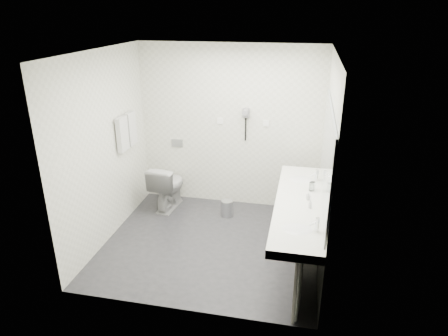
# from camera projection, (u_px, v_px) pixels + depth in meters

# --- Properties ---
(floor) EXTENTS (2.80, 2.80, 0.00)m
(floor) POSITION_uv_depth(u_px,v_px,m) (211.00, 243.00, 5.42)
(floor) COLOR #2A2A2E
(floor) RESTS_ON ground
(ceiling) EXTENTS (2.80, 2.80, 0.00)m
(ceiling) POSITION_uv_depth(u_px,v_px,m) (208.00, 51.00, 4.48)
(ceiling) COLOR white
(ceiling) RESTS_ON wall_back
(wall_back) EXTENTS (2.80, 0.00, 2.80)m
(wall_back) POSITION_uv_depth(u_px,v_px,m) (230.00, 128.00, 6.13)
(wall_back) COLOR white
(wall_back) RESTS_ON floor
(wall_front) EXTENTS (2.80, 0.00, 2.80)m
(wall_front) POSITION_uv_depth(u_px,v_px,m) (177.00, 203.00, 3.77)
(wall_front) COLOR white
(wall_front) RESTS_ON floor
(wall_left) EXTENTS (0.00, 2.60, 2.60)m
(wall_left) POSITION_uv_depth(u_px,v_px,m) (105.00, 149.00, 5.22)
(wall_left) COLOR white
(wall_left) RESTS_ON floor
(wall_right) EXTENTS (0.00, 2.60, 2.60)m
(wall_right) POSITION_uv_depth(u_px,v_px,m) (326.00, 165.00, 4.68)
(wall_right) COLOR white
(wall_right) RESTS_ON floor
(vanity_counter) EXTENTS (0.55, 2.20, 0.10)m
(vanity_counter) POSITION_uv_depth(u_px,v_px,m) (299.00, 205.00, 4.72)
(vanity_counter) COLOR white
(vanity_counter) RESTS_ON floor
(vanity_panel) EXTENTS (0.03, 2.15, 0.75)m
(vanity_panel) POSITION_uv_depth(u_px,v_px,m) (299.00, 236.00, 4.87)
(vanity_panel) COLOR gray
(vanity_panel) RESTS_ON floor
(vanity_post_near) EXTENTS (0.06, 0.06, 0.75)m
(vanity_post_near) POSITION_uv_depth(u_px,v_px,m) (298.00, 292.00, 3.92)
(vanity_post_near) COLOR silver
(vanity_post_near) RESTS_ON floor
(vanity_post_far) EXTENTS (0.06, 0.06, 0.75)m
(vanity_post_far) POSITION_uv_depth(u_px,v_px,m) (303.00, 199.00, 5.81)
(vanity_post_far) COLOR silver
(vanity_post_far) RESTS_ON floor
(mirror) EXTENTS (0.02, 2.20, 1.05)m
(mirror) POSITION_uv_depth(u_px,v_px,m) (327.00, 155.00, 4.43)
(mirror) COLOR #B2BCC6
(mirror) RESTS_ON wall_right
(basin_near) EXTENTS (0.40, 0.31, 0.05)m
(basin_near) POSITION_uv_depth(u_px,v_px,m) (297.00, 230.00, 4.12)
(basin_near) COLOR white
(basin_near) RESTS_ON vanity_counter
(basin_far) EXTENTS (0.40, 0.31, 0.05)m
(basin_far) POSITION_uv_depth(u_px,v_px,m) (301.00, 180.00, 5.30)
(basin_far) COLOR white
(basin_far) RESTS_ON vanity_counter
(faucet_near) EXTENTS (0.04, 0.04, 0.15)m
(faucet_near) POSITION_uv_depth(u_px,v_px,m) (317.00, 225.00, 4.05)
(faucet_near) COLOR silver
(faucet_near) RESTS_ON vanity_counter
(faucet_far) EXTENTS (0.04, 0.04, 0.15)m
(faucet_far) POSITION_uv_depth(u_px,v_px,m) (317.00, 175.00, 5.23)
(faucet_far) COLOR silver
(faucet_far) RESTS_ON vanity_counter
(soap_bottle_a) EXTENTS (0.05, 0.05, 0.09)m
(soap_bottle_a) POSITION_uv_depth(u_px,v_px,m) (308.00, 196.00, 4.73)
(soap_bottle_a) COLOR silver
(soap_bottle_a) RESTS_ON vanity_counter
(soap_bottle_c) EXTENTS (0.05, 0.05, 0.10)m
(soap_bottle_c) POSITION_uv_depth(u_px,v_px,m) (310.00, 204.00, 4.53)
(soap_bottle_c) COLOR silver
(soap_bottle_c) RESTS_ON vanity_counter
(glass_left) EXTENTS (0.07, 0.07, 0.11)m
(glass_left) POSITION_uv_depth(u_px,v_px,m) (311.00, 187.00, 4.95)
(glass_left) COLOR silver
(glass_left) RESTS_ON vanity_counter
(glass_right) EXTENTS (0.06, 0.06, 0.11)m
(glass_right) POSITION_uv_depth(u_px,v_px,m) (313.00, 186.00, 4.97)
(glass_right) COLOR silver
(glass_right) RESTS_ON vanity_counter
(toilet) EXTENTS (0.48, 0.75, 0.72)m
(toilet) POSITION_uv_depth(u_px,v_px,m) (168.00, 186.00, 6.27)
(toilet) COLOR white
(toilet) RESTS_ON floor
(flush_plate) EXTENTS (0.18, 0.02, 0.12)m
(flush_plate) POSITION_uv_depth(u_px,v_px,m) (177.00, 143.00, 6.39)
(flush_plate) COLOR #B2B5BA
(flush_plate) RESTS_ON wall_back
(pedal_bin) EXTENTS (0.22, 0.22, 0.24)m
(pedal_bin) POSITION_uv_depth(u_px,v_px,m) (227.00, 209.00, 6.08)
(pedal_bin) COLOR #B2B5BA
(pedal_bin) RESTS_ON floor
(bin_lid) EXTENTS (0.17, 0.17, 0.02)m
(bin_lid) POSITION_uv_depth(u_px,v_px,m) (227.00, 201.00, 6.04)
(bin_lid) COLOR #B2B5BA
(bin_lid) RESTS_ON pedal_bin
(towel_rail) EXTENTS (0.02, 0.62, 0.02)m
(towel_rail) POSITION_uv_depth(u_px,v_px,m) (125.00, 116.00, 5.59)
(towel_rail) COLOR silver
(towel_rail) RESTS_ON wall_left
(towel_near) EXTENTS (0.07, 0.24, 0.48)m
(towel_near) POSITION_uv_depth(u_px,v_px,m) (122.00, 134.00, 5.55)
(towel_near) COLOR silver
(towel_near) RESTS_ON towel_rail
(towel_far) EXTENTS (0.07, 0.24, 0.48)m
(towel_far) POSITION_uv_depth(u_px,v_px,m) (131.00, 128.00, 5.80)
(towel_far) COLOR silver
(towel_far) RESTS_ON towel_rail
(dryer_cradle) EXTENTS (0.10, 0.04, 0.14)m
(dryer_cradle) POSITION_uv_depth(u_px,v_px,m) (246.00, 113.00, 5.96)
(dryer_cradle) COLOR gray
(dryer_cradle) RESTS_ON wall_back
(dryer_barrel) EXTENTS (0.08, 0.14, 0.08)m
(dryer_barrel) POSITION_uv_depth(u_px,v_px,m) (245.00, 112.00, 5.89)
(dryer_barrel) COLOR gray
(dryer_barrel) RESTS_ON dryer_cradle
(dryer_cord) EXTENTS (0.02, 0.02, 0.35)m
(dryer_cord) POSITION_uv_depth(u_px,v_px,m) (246.00, 129.00, 6.04)
(dryer_cord) COLOR black
(dryer_cord) RESTS_ON dryer_cradle
(switch_plate_a) EXTENTS (0.09, 0.02, 0.09)m
(switch_plate_a) POSITION_uv_depth(u_px,v_px,m) (220.00, 121.00, 6.11)
(switch_plate_a) COLOR white
(switch_plate_a) RESTS_ON wall_back
(switch_plate_b) EXTENTS (0.09, 0.02, 0.09)m
(switch_plate_b) POSITION_uv_depth(u_px,v_px,m) (266.00, 123.00, 5.98)
(switch_plate_b) COLOR white
(switch_plate_b) RESTS_ON wall_back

